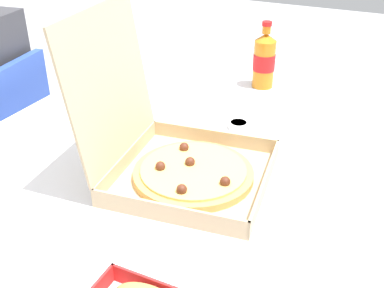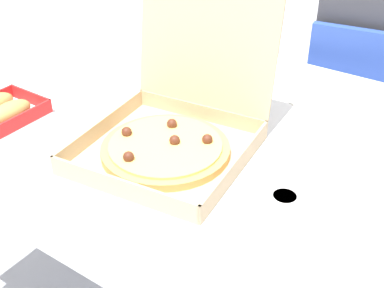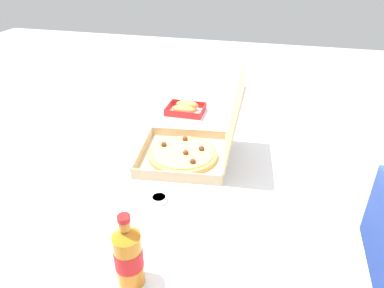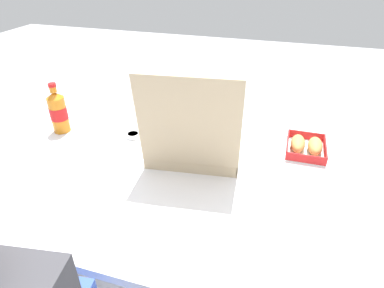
{
  "view_description": "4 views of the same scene",
  "coord_description": "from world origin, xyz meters",
  "px_view_note": "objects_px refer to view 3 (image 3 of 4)",
  "views": [
    {
      "loc": [
        -0.88,
        -0.54,
        1.35
      ],
      "look_at": [
        0.02,
        -0.11,
        0.78
      ],
      "focal_mm": 43.43,
      "sensor_mm": 36.0,
      "label": 1
    },
    {
      "loc": [
        0.52,
        -0.88,
        1.36
      ],
      "look_at": [
        -0.01,
        -0.11,
        0.76
      ],
      "focal_mm": 47.35,
      "sensor_mm": 36.0,
      "label": 2
    },
    {
      "loc": [
        1.14,
        0.19,
        1.51
      ],
      "look_at": [
        -0.06,
        -0.12,
        0.8
      ],
      "focal_mm": 33.22,
      "sensor_mm": 36.0,
      "label": 3
    },
    {
      "loc": [
        -0.36,
        0.93,
        1.45
      ],
      "look_at": [
        -0.05,
        -0.11,
        0.77
      ],
      "focal_mm": 30.36,
      "sensor_mm": 36.0,
      "label": 4
    }
  ],
  "objects_px": {
    "pizza_box_open": "(193,147)",
    "cola_bottle": "(128,256)",
    "dipping_sauce_cup": "(159,199)",
    "paper_menu": "(295,196)",
    "bread_side_box": "(186,109)"
  },
  "relations": [
    {
      "from": "pizza_box_open",
      "to": "cola_bottle",
      "type": "xyz_separation_m",
      "value": [
        0.62,
        -0.01,
        0.04
      ]
    },
    {
      "from": "cola_bottle",
      "to": "dipping_sauce_cup",
      "type": "distance_m",
      "value": 0.34
    },
    {
      "from": "dipping_sauce_cup",
      "to": "paper_menu",
      "type": "bearing_deg",
      "value": 107.77
    },
    {
      "from": "bread_side_box",
      "to": "paper_menu",
      "type": "height_order",
      "value": "bread_side_box"
    },
    {
      "from": "cola_bottle",
      "to": "paper_menu",
      "type": "height_order",
      "value": "cola_bottle"
    },
    {
      "from": "bread_side_box",
      "to": "cola_bottle",
      "type": "distance_m",
      "value": 1.06
    },
    {
      "from": "paper_menu",
      "to": "dipping_sauce_cup",
      "type": "height_order",
      "value": "dipping_sauce_cup"
    },
    {
      "from": "bread_side_box",
      "to": "cola_bottle",
      "type": "bearing_deg",
      "value": 7.39
    },
    {
      "from": "paper_menu",
      "to": "dipping_sauce_cup",
      "type": "distance_m",
      "value": 0.48
    },
    {
      "from": "bread_side_box",
      "to": "cola_bottle",
      "type": "relative_size",
      "value": 0.85
    },
    {
      "from": "pizza_box_open",
      "to": "bread_side_box",
      "type": "relative_size",
      "value": 2.32
    },
    {
      "from": "pizza_box_open",
      "to": "dipping_sauce_cup",
      "type": "bearing_deg",
      "value": -8.42
    },
    {
      "from": "cola_bottle",
      "to": "paper_menu",
      "type": "bearing_deg",
      "value": 138.74
    },
    {
      "from": "bread_side_box",
      "to": "paper_menu",
      "type": "xyz_separation_m",
      "value": [
        0.57,
        0.55,
        -0.02
      ]
    },
    {
      "from": "bread_side_box",
      "to": "dipping_sauce_cup",
      "type": "height_order",
      "value": "bread_side_box"
    }
  ]
}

